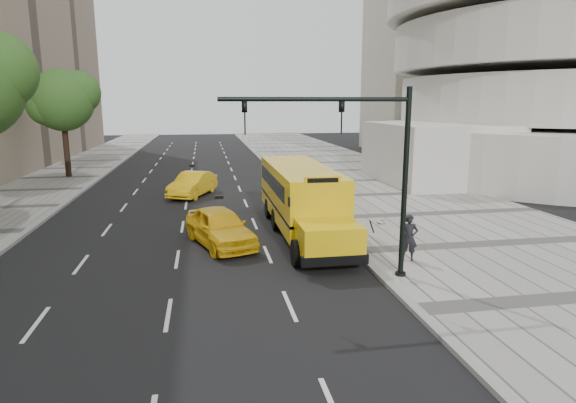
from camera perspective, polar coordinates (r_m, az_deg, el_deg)
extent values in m
plane|color=black|center=(23.86, -9.99, -2.85)|extent=(140.00, 140.00, 0.00)
cube|color=#9B9992|center=(26.61, 16.80, -1.50)|extent=(12.00, 140.00, 0.15)
cube|color=gray|center=(24.54, 4.16, -2.11)|extent=(0.30, 140.00, 0.15)
cube|color=gray|center=(25.20, -28.52, -3.16)|extent=(0.30, 140.00, 0.15)
cylinder|color=silver|center=(47.77, 28.96, 5.53)|extent=(32.00, 32.00, 4.00)
cylinder|color=silver|center=(47.61, 29.45, 10.43)|extent=(26.00, 26.00, 3.60)
cylinder|color=silver|center=(47.82, 29.97, 15.44)|extent=(27.60, 27.60, 3.60)
cube|color=#BDB6A4|center=(64.58, 17.06, 21.52)|extent=(14.00, 12.00, 35.00)
cube|color=silver|center=(37.33, 17.06, 5.46)|extent=(8.00, 10.00, 4.40)
cylinder|color=black|center=(41.72, -24.82, 6.19)|extent=(0.44, 0.44, 5.40)
sphere|color=#2A531B|center=(41.60, -25.22, 10.81)|extent=(4.74, 4.74, 4.74)
sphere|color=#2A531B|center=(41.61, -23.58, 11.78)|extent=(3.32, 3.32, 3.32)
sphere|color=#2A531B|center=(41.47, -26.60, 10.14)|extent=(3.08, 3.08, 3.08)
cube|color=yellow|center=(22.56, 1.35, 1.11)|extent=(2.50, 9.00, 2.45)
cube|color=yellow|center=(17.49, 4.86, -4.33)|extent=(2.20, 2.00, 1.10)
cube|color=black|center=(16.84, 5.58, -6.93)|extent=(2.38, 0.25, 0.35)
cube|color=black|center=(22.66, 1.35, -0.19)|extent=(2.52, 9.00, 0.12)
cube|color=black|center=(18.21, 4.08, 0.06)|extent=(2.05, 0.10, 0.90)
cube|color=black|center=(22.96, 1.12, 2.50)|extent=(2.52, 7.50, 0.70)
cube|color=yellow|center=(18.06, 4.12, 2.54)|extent=(1.40, 0.12, 0.28)
ellipsoid|color=silver|center=(16.45, 11.27, -2.65)|extent=(0.32, 0.32, 0.14)
cylinder|color=black|center=(16.62, 10.20, -3.18)|extent=(0.36, 0.47, 0.58)
cylinder|color=black|center=(17.70, 1.01, -6.12)|extent=(0.30, 1.00, 1.00)
cylinder|color=black|center=(18.25, 8.04, -5.69)|extent=(0.30, 1.00, 1.00)
cylinder|color=black|center=(22.64, -1.47, -2.15)|extent=(0.30, 1.00, 1.00)
cylinder|color=black|center=(23.07, 4.10, -1.92)|extent=(0.30, 1.00, 1.00)
cylinder|color=black|center=(25.05, -2.31, -0.81)|extent=(0.30, 1.00, 1.00)
cylinder|color=black|center=(25.44, 2.74, -0.62)|extent=(0.30, 1.00, 1.00)
imported|color=yellow|center=(20.34, -8.07, -2.99)|extent=(3.29, 5.06, 1.60)
imported|color=yellow|center=(31.41, -11.23, 2.02)|extent=(3.27, 4.90, 1.53)
imported|color=black|center=(18.30, 14.15, -4.19)|extent=(0.74, 0.61, 1.74)
cylinder|color=black|center=(16.20, 13.67, 1.72)|extent=(0.18, 0.18, 6.40)
cylinder|color=black|center=(16.98, 13.16, -8.55)|extent=(0.36, 0.36, 0.25)
cylinder|color=black|center=(15.02, 3.39, 12.01)|extent=(6.00, 0.14, 0.14)
imported|color=black|center=(15.22, 6.34, 9.88)|extent=(0.16, 0.20, 1.00)
imported|color=black|center=(14.68, -5.15, 9.84)|extent=(0.16, 0.20, 1.00)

